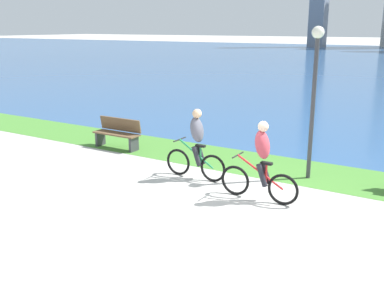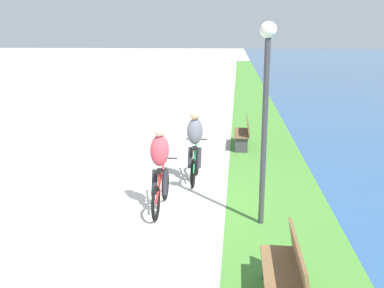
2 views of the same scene
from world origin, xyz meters
The scene contains 6 objects.
ground_plane centered at (0.00, 0.00, 0.00)m, with size 300.00×300.00×0.00m, color #B2AFA8.
grass_strip_bayside centered at (0.00, 2.74, 0.00)m, with size 120.00×2.08×0.01m, color #478433.
cyclist_lead centered at (-1.38, 0.93, 0.84)m, with size 1.63×0.52×1.70m.
cyclist_trailing centered at (0.46, 0.44, 0.84)m, with size 1.74×0.52×1.70m.
bench_far_along_path centered at (-4.82, 2.10, 0.45)m, with size 1.50×0.47×0.90m.
lamppost_tall centered at (0.91, 2.36, 2.36)m, with size 0.28×0.28×3.56m.
Camera 1 is at (3.80, -7.81, 3.55)m, focal length 41.68 mm.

